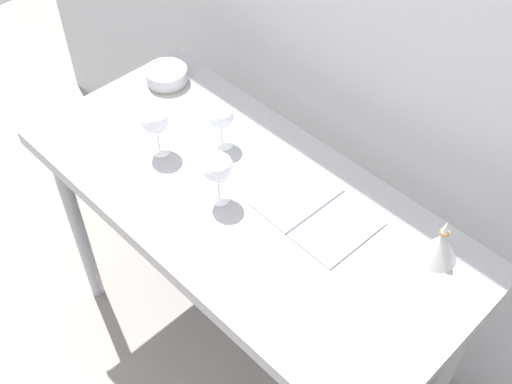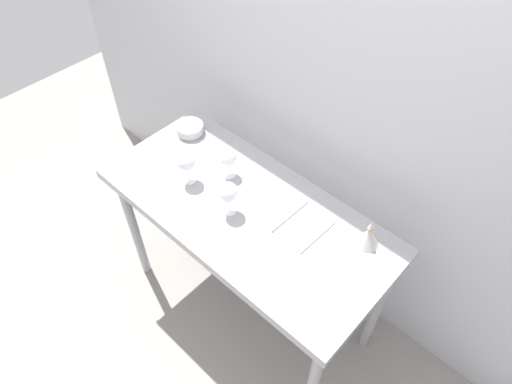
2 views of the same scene
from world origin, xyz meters
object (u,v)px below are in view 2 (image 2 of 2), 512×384
(tasting_sheet_lower, at_px, (206,159))
(decanter_funnel, at_px, (368,236))
(wine_glass_near_center, at_px, (228,193))
(open_notebook, at_px, (291,217))
(tasting_bowl, at_px, (190,128))
(wine_glass_near_left, at_px, (187,162))
(wine_glass_far_left, at_px, (228,158))

(tasting_sheet_lower, distance_m, decanter_funnel, 0.88)
(wine_glass_near_center, relative_size, open_notebook, 0.52)
(tasting_bowl, bearing_deg, wine_glass_near_left, -42.68)
(open_notebook, xyz_separation_m, tasting_sheet_lower, (-0.55, -0.00, -0.00))
(wine_glass_near_center, xyz_separation_m, decanter_funnel, (0.55, 0.27, -0.07))
(wine_glass_near_left, xyz_separation_m, open_notebook, (0.51, 0.15, -0.12))
(decanter_funnel, bearing_deg, tasting_sheet_lower, -172.72)
(tasting_sheet_lower, relative_size, decanter_funnel, 1.43)
(open_notebook, height_order, tasting_sheet_lower, open_notebook)
(wine_glass_far_left, xyz_separation_m, wine_glass_near_left, (-0.11, -0.16, 0.02))
(open_notebook, height_order, decanter_funnel, decanter_funnel)
(open_notebook, distance_m, tasting_bowl, 0.76)
(wine_glass_near_center, relative_size, tasting_bowl, 1.16)
(wine_glass_near_left, bearing_deg, tasting_sheet_lower, 105.73)
(wine_glass_far_left, bearing_deg, wine_glass_near_center, -44.18)
(wine_glass_near_center, height_order, open_notebook, wine_glass_near_center)
(wine_glass_far_left, distance_m, decanter_funnel, 0.73)
(wine_glass_far_left, bearing_deg, open_notebook, -0.94)
(tasting_sheet_lower, bearing_deg, decanter_funnel, 33.65)
(wine_glass_near_center, distance_m, wine_glass_near_left, 0.28)
(wine_glass_far_left, relative_size, tasting_bowl, 1.03)
(wine_glass_near_center, relative_size, decanter_funnel, 1.16)
(open_notebook, distance_m, decanter_funnel, 0.34)
(wine_glass_far_left, height_order, tasting_bowl, wine_glass_far_left)
(wine_glass_far_left, height_order, wine_glass_near_center, wine_glass_near_center)
(wine_glass_near_center, bearing_deg, wine_glass_near_left, 179.09)
(wine_glass_near_left, bearing_deg, decanter_funnel, 17.51)
(wine_glass_near_left, bearing_deg, open_notebook, 16.54)
(open_notebook, bearing_deg, tasting_bowl, 175.54)
(wine_glass_near_center, xyz_separation_m, tasting_bowl, (-0.53, 0.24, -0.09))
(wine_glass_near_left, xyz_separation_m, decanter_funnel, (0.83, 0.26, -0.07))
(tasting_sheet_lower, relative_size, tasting_bowl, 1.43)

